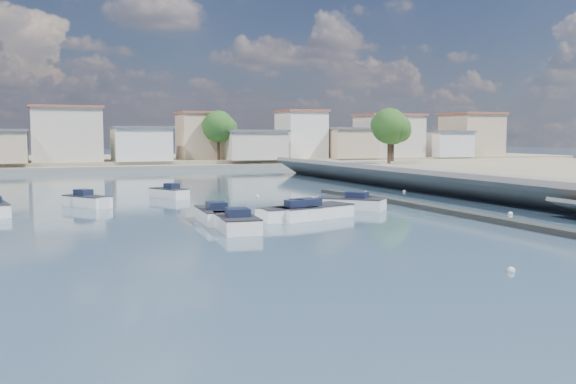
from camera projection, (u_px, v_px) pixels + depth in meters
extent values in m
plane|color=#324F64|center=(228.00, 185.00, 68.92)|extent=(400.00, 400.00, 0.00)
cube|color=slate|center=(549.00, 191.00, 50.39)|extent=(5.00, 90.00, 1.80)
cube|color=slate|center=(504.00, 193.00, 48.83)|extent=(4.17, 90.00, 2.86)
cube|color=black|center=(449.00, 211.00, 43.54)|extent=(1.00, 26.00, 0.35)
cube|color=black|center=(349.00, 194.00, 56.37)|extent=(2.00, 8.05, 0.30)
cube|color=gray|center=(151.00, 161.00, 117.19)|extent=(160.00, 40.00, 1.40)
cube|color=slate|center=(173.00, 168.00, 97.70)|extent=(160.00, 2.50, 0.80)
cube|color=#CDAF8D|center=(2.00, 147.00, 92.52)|extent=(7.00, 8.00, 4.50)
cube|color=#595960|center=(1.00, 130.00, 92.31)|extent=(7.42, 8.48, 0.35)
cube|color=beige|center=(67.00, 135.00, 97.46)|extent=(10.00, 9.00, 8.00)
cube|color=#99513D|center=(66.00, 107.00, 97.09)|extent=(10.60, 9.54, 0.35)
cube|color=white|center=(141.00, 145.00, 100.60)|extent=(8.50, 8.50, 5.00)
cube|color=#595960|center=(141.00, 128.00, 100.37)|extent=(9.01, 9.01, 0.35)
cube|color=#CDAF8D|center=(199.00, 137.00, 106.87)|extent=(6.50, 7.50, 7.50)
cube|color=#99513D|center=(199.00, 113.00, 106.53)|extent=(6.89, 7.95, 0.35)
cube|color=beige|center=(252.00, 146.00, 106.15)|extent=(9.50, 9.00, 4.50)
cube|color=#595960|center=(252.00, 131.00, 105.94)|extent=(10.07, 9.54, 0.35)
cube|color=white|center=(301.00, 135.00, 112.38)|extent=(7.00, 8.00, 8.00)
cube|color=#99513D|center=(301.00, 111.00, 112.01)|extent=(7.42, 8.48, 0.35)
cube|color=#CDAF8D|center=(347.00, 144.00, 113.52)|extent=(8.00, 9.00, 5.00)
cube|color=#595960|center=(347.00, 128.00, 113.28)|extent=(8.48, 9.54, 0.35)
cube|color=beige|center=(389.00, 137.00, 117.57)|extent=(10.50, 8.50, 7.50)
cube|color=#99513D|center=(389.00, 115.00, 117.22)|extent=(11.13, 9.01, 0.35)
cube|color=white|center=(446.00, 145.00, 119.78)|extent=(7.50, 7.50, 4.50)
cube|color=#595960|center=(446.00, 132.00, 119.57)|extent=(7.95, 7.95, 0.35)
cube|color=#CDAF8D|center=(471.00, 135.00, 125.29)|extent=(9.00, 9.50, 8.00)
cube|color=#99513D|center=(472.00, 114.00, 124.93)|extent=(9.54, 10.07, 0.35)
cylinder|color=#38281E|center=(87.00, 151.00, 99.68)|extent=(0.44, 0.44, 2.93)
sphere|color=#20501A|center=(87.00, 133.00, 99.43)|extent=(4.16, 4.16, 4.16)
sphere|color=#20501A|center=(92.00, 134.00, 99.25)|extent=(3.12, 3.12, 3.12)
sphere|color=#20501A|center=(82.00, 132.00, 99.55)|extent=(2.86, 2.86, 2.86)
cylinder|color=#38281E|center=(219.00, 149.00, 103.11)|extent=(0.44, 0.44, 3.60)
sphere|color=#20501A|center=(218.00, 127.00, 102.80)|extent=(5.12, 5.12, 5.12)
sphere|color=#20501A|center=(225.00, 128.00, 102.57)|extent=(3.84, 3.84, 3.84)
sphere|color=#20501A|center=(213.00, 126.00, 102.95)|extent=(3.52, 3.52, 3.52)
cylinder|color=#38281E|center=(303.00, 149.00, 111.66)|extent=(0.44, 0.44, 3.15)
sphere|color=#20501A|center=(303.00, 131.00, 111.39)|extent=(4.48, 4.48, 4.48)
sphere|color=#20501A|center=(309.00, 132.00, 111.19)|extent=(3.36, 3.36, 3.36)
sphere|color=#20501A|center=(299.00, 130.00, 111.51)|extent=(3.08, 3.08, 3.08)
cylinder|color=#38281E|center=(387.00, 150.00, 116.49)|extent=(0.44, 0.44, 2.70)
sphere|color=#20501A|center=(387.00, 135.00, 116.25)|extent=(3.84, 3.84, 3.84)
sphere|color=#20501A|center=(392.00, 136.00, 116.08)|extent=(2.88, 2.88, 2.88)
sphere|color=#20501A|center=(383.00, 134.00, 116.36)|extent=(2.64, 2.64, 2.64)
cylinder|color=#38281E|center=(389.00, 151.00, 80.24)|extent=(0.44, 0.44, 3.15)
sphere|color=#20501A|center=(389.00, 126.00, 79.97)|extent=(4.48, 4.48, 4.48)
sphere|color=#20501A|center=(398.00, 128.00, 79.76)|extent=(3.36, 3.36, 3.36)
sphere|color=#20501A|center=(383.00, 125.00, 80.09)|extent=(3.08, 3.08, 3.08)
cylinder|color=#38281E|center=(392.00, 151.00, 87.26)|extent=(0.44, 0.44, 2.93)
sphere|color=#20501A|center=(393.00, 129.00, 87.01)|extent=(4.16, 4.16, 4.16)
sphere|color=#20501A|center=(400.00, 131.00, 86.82)|extent=(3.12, 3.12, 3.12)
sphere|color=#20501A|center=(387.00, 128.00, 87.12)|extent=(2.86, 2.86, 2.86)
cube|color=white|center=(215.00, 217.00, 39.17)|extent=(2.01, 4.61, 1.00)
cube|color=white|center=(209.00, 214.00, 41.01)|extent=(1.77, 1.77, 1.00)
cube|color=#262628|center=(215.00, 209.00, 39.12)|extent=(2.05, 4.61, 0.08)
cube|color=#171D35|center=(216.00, 206.00, 38.68)|extent=(1.17, 1.41, 0.48)
cube|color=white|center=(236.00, 225.00, 35.84)|extent=(2.38, 4.94, 1.00)
cube|color=white|center=(229.00, 220.00, 37.80)|extent=(1.93, 1.93, 1.00)
cube|color=#262628|center=(236.00, 216.00, 35.80)|extent=(2.41, 4.95, 0.08)
cube|color=#171D35|center=(238.00, 213.00, 35.32)|extent=(1.33, 1.54, 0.48)
cube|color=white|center=(351.00, 205.00, 45.98)|extent=(4.72, 4.66, 1.00)
cube|color=white|center=(323.00, 204.00, 46.80)|extent=(1.31, 1.31, 1.00)
cube|color=#262628|center=(351.00, 198.00, 45.94)|extent=(4.74, 4.69, 0.08)
cube|color=#171D35|center=(357.00, 195.00, 45.73)|extent=(1.82, 1.82, 0.48)
cube|color=white|center=(290.00, 216.00, 39.75)|extent=(3.87, 1.87, 1.00)
cube|color=white|center=(266.00, 217.00, 39.04)|extent=(1.52, 1.52, 1.00)
cube|color=#262628|center=(290.00, 208.00, 39.71)|extent=(3.87, 1.90, 0.08)
cube|color=#171D35|center=(295.00, 204.00, 39.85)|extent=(1.21, 1.05, 0.48)
cube|color=white|center=(169.00, 195.00, 54.32)|extent=(3.00, 3.98, 1.00)
cube|color=white|center=(158.00, 193.00, 55.38)|extent=(1.32, 1.32, 1.00)
cube|color=#262628|center=(169.00, 189.00, 54.27)|extent=(3.02, 3.99, 0.08)
cube|color=#171D35|center=(172.00, 186.00, 54.00)|extent=(1.32, 1.41, 0.48)
cube|color=white|center=(87.00, 203.00, 47.70)|extent=(3.49, 4.17, 1.00)
cube|color=white|center=(102.00, 204.00, 46.71)|extent=(1.26, 1.26, 1.00)
cube|color=#262628|center=(87.00, 196.00, 47.66)|extent=(3.51, 4.19, 0.08)
cube|color=#171D35|center=(83.00, 192.00, 47.86)|extent=(1.45, 1.52, 0.48)
cube|color=white|center=(312.00, 213.00, 41.12)|extent=(5.91, 3.81, 1.00)
cube|color=white|center=(338.00, 211.00, 42.63)|extent=(2.05, 2.05, 1.00)
cube|color=#262628|center=(312.00, 206.00, 41.08)|extent=(5.92, 3.85, 0.08)
cube|color=#171D35|center=(306.00, 202.00, 40.70)|extent=(1.99, 1.80, 0.48)
sphere|color=silver|center=(510.00, 214.00, 42.84)|extent=(0.32, 0.32, 0.32)
sphere|color=silver|center=(310.00, 209.00, 45.83)|extent=(0.32, 0.32, 0.32)
sphere|color=silver|center=(511.00, 271.00, 24.80)|extent=(0.32, 0.32, 0.32)
sphere|color=silver|center=(404.00, 192.00, 60.13)|extent=(0.32, 0.32, 0.32)
sphere|color=silver|center=(257.00, 196.00, 55.39)|extent=(0.32, 0.32, 0.32)
sphere|color=silver|center=(366.00, 193.00, 59.09)|extent=(0.32, 0.32, 0.32)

